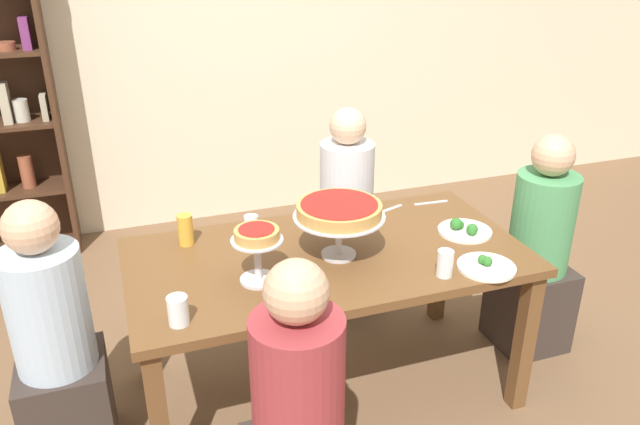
# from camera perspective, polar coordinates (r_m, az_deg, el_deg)

# --- Properties ---
(ground_plane) EXTENTS (12.00, 12.00, 0.00)m
(ground_plane) POSITION_cam_1_polar(r_m,az_deg,el_deg) (3.14, 0.62, -15.68)
(ground_plane) COLOR brown
(rear_partition) EXTENTS (8.00, 0.12, 2.80)m
(rear_partition) POSITION_cam_1_polar(r_m,az_deg,el_deg) (4.56, -9.07, 16.45)
(rear_partition) COLOR beige
(rear_partition) RESTS_ON ground_plane
(dining_table) EXTENTS (1.70, 0.88, 0.74)m
(dining_table) POSITION_cam_1_polar(r_m,az_deg,el_deg) (2.76, 0.69, -5.33)
(dining_table) COLOR brown
(dining_table) RESTS_ON ground_plane
(diner_far_right) EXTENTS (0.34, 0.34, 1.15)m
(diner_far_right) POSITION_cam_1_polar(r_m,az_deg,el_deg) (3.59, 2.37, -0.72)
(diner_far_right) COLOR #382D28
(diner_far_right) RESTS_ON ground_plane
(diner_head_east) EXTENTS (0.34, 0.34, 1.15)m
(diner_head_east) POSITION_cam_1_polar(r_m,az_deg,el_deg) (3.36, 18.98, -4.11)
(diner_head_east) COLOR #382D28
(diner_head_east) RESTS_ON ground_plane
(diner_head_west) EXTENTS (0.34, 0.34, 1.15)m
(diner_head_west) POSITION_cam_1_polar(r_m,az_deg,el_deg) (2.74, -22.67, -11.80)
(diner_head_west) COLOR #382D28
(diner_head_west) RESTS_ON ground_plane
(deep_dish_pizza_stand) EXTENTS (0.39, 0.39, 0.24)m
(deep_dish_pizza_stand) POSITION_cam_1_polar(r_m,az_deg,el_deg) (2.61, 1.74, 0.00)
(deep_dish_pizza_stand) COLOR silver
(deep_dish_pizza_stand) RESTS_ON dining_table
(personal_pizza_stand) EXTENTS (0.21, 0.21, 0.23)m
(personal_pizza_stand) POSITION_cam_1_polar(r_m,az_deg,el_deg) (2.45, -5.72, -2.74)
(personal_pizza_stand) COLOR silver
(personal_pizza_stand) RESTS_ON dining_table
(salad_plate_near_diner) EXTENTS (0.25, 0.25, 0.07)m
(salad_plate_near_diner) POSITION_cam_1_polar(r_m,az_deg,el_deg) (2.96, 12.94, -1.51)
(salad_plate_near_diner) COLOR white
(salad_plate_near_diner) RESTS_ON dining_table
(salad_plate_far_diner) EXTENTS (0.24, 0.24, 0.06)m
(salad_plate_far_diner) POSITION_cam_1_polar(r_m,az_deg,el_deg) (2.69, 14.81, -4.71)
(salad_plate_far_diner) COLOR white
(salad_plate_far_diner) RESTS_ON dining_table
(beer_glass_amber_tall) EXTENTS (0.07, 0.07, 0.14)m
(beer_glass_amber_tall) POSITION_cam_1_polar(r_m,az_deg,el_deg) (2.82, -12.08, -1.54)
(beer_glass_amber_tall) COLOR gold
(beer_glass_amber_tall) RESTS_ON dining_table
(water_glass_clear_near) EXTENTS (0.07, 0.07, 0.11)m
(water_glass_clear_near) POSITION_cam_1_polar(r_m,az_deg,el_deg) (2.29, -12.73, -8.65)
(water_glass_clear_near) COLOR white
(water_glass_clear_near) RESTS_ON dining_table
(water_glass_clear_far) EXTENTS (0.07, 0.07, 0.11)m
(water_glass_clear_far) POSITION_cam_1_polar(r_m,az_deg,el_deg) (2.57, 11.24, -4.54)
(water_glass_clear_far) COLOR white
(water_glass_clear_far) RESTS_ON dining_table
(water_glass_clear_spare) EXTENTS (0.07, 0.07, 0.09)m
(water_glass_clear_spare) POSITION_cam_1_polar(r_m,az_deg,el_deg) (2.87, -6.24, -1.16)
(water_glass_clear_spare) COLOR white
(water_glass_clear_spare) RESTS_ON dining_table
(cutlery_fork_near) EXTENTS (0.17, 0.08, 0.00)m
(cutlery_fork_near) POSITION_cam_1_polar(r_m,az_deg,el_deg) (3.02, 1.12, -0.57)
(cutlery_fork_near) COLOR silver
(cutlery_fork_near) RESTS_ON dining_table
(cutlery_knife_near) EXTENTS (0.18, 0.03, 0.00)m
(cutlery_knife_near) POSITION_cam_1_polar(r_m,az_deg,el_deg) (3.24, 10.02, 0.88)
(cutlery_knife_near) COLOR silver
(cutlery_knife_near) RESTS_ON dining_table
(cutlery_fork_far) EXTENTS (0.17, 0.08, 0.00)m
(cutlery_fork_far) POSITION_cam_1_polar(r_m,az_deg,el_deg) (3.14, 6.21, 0.25)
(cutlery_fork_far) COLOR silver
(cutlery_fork_far) RESTS_ON dining_table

